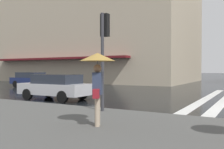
% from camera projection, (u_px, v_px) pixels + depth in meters
% --- Properties ---
extents(haussmann_block_mid, '(17.01, 28.79, 19.24)m').
position_uv_depth(haussmann_block_mid, '(93.00, 18.00, 38.34)').
color(haussmann_block_mid, tan).
rests_on(haussmann_block_mid, ground_plane).
extents(traffic_signal_post, '(0.44, 0.30, 3.63)m').
position_uv_depth(traffic_signal_post, '(104.00, 41.00, 9.47)').
color(traffic_signal_post, '#333338').
rests_on(traffic_signal_post, sidewalk_pavement).
extents(car_navy, '(1.85, 4.10, 1.41)m').
position_uv_depth(car_navy, '(31.00, 79.00, 24.09)').
color(car_navy, navy).
rests_on(car_navy, ground_plane).
extents(car_silver, '(1.85, 4.10, 1.41)m').
position_uv_depth(car_silver, '(56.00, 86.00, 14.04)').
color(car_silver, '#B7B7BC').
rests_on(car_silver, ground_plane).
extents(pedestrian_with_floral_umbrella, '(0.99, 0.99, 1.99)m').
position_uv_depth(pedestrian_with_floral_umbrella, '(97.00, 68.00, 6.89)').
color(pedestrian_with_floral_umbrella, '#2D3851').
rests_on(pedestrian_with_floral_umbrella, sidewalk_pavement).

